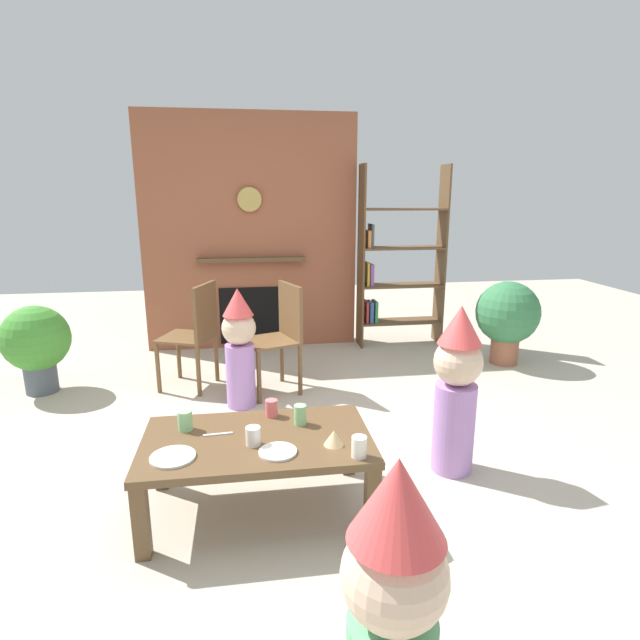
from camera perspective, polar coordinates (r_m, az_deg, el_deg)
The scene contains 20 objects.
ground_plane at distance 3.26m, azimuth -1.64°, elevation -15.77°, with size 12.00×12.00×0.00m, color #BCB29E.
brick_fireplace_feature at distance 5.42m, azimuth -7.77°, elevation 9.46°, with size 2.20×0.28×2.40m.
bookshelf at distance 5.50m, azimuth 8.45°, elevation 6.04°, with size 0.90×0.28×1.90m.
coffee_table at distance 2.71m, azimuth -7.01°, elevation -14.06°, with size 1.16×0.67×0.41m.
paper_cup_near_left at distance 2.60m, azimuth -7.49°, elevation -12.75°, with size 0.07×0.07×0.09m, color silver.
paper_cup_near_right at distance 2.89m, azimuth -5.45°, elevation -9.77°, with size 0.07×0.07×0.09m, color #E5666B.
paper_cup_center at distance 2.48m, azimuth 4.40°, elevation -13.97°, with size 0.07×0.07×0.10m, color silver.
paper_cup_far_left at distance 2.81m, azimuth -14.85°, elevation -10.81°, with size 0.08×0.08×0.11m, color #8CD18C.
paper_cup_far_right at distance 2.78m, azimuth -2.24°, elevation -10.54°, with size 0.07×0.07×0.11m, color #8CD18C.
paper_plate_front at distance 2.53m, azimuth -4.74°, elevation -14.47°, with size 0.18×0.18×0.01m, color white.
paper_plate_rear at distance 2.57m, azimuth -16.15°, elevation -14.50°, with size 0.21×0.21×0.01m, color white.
birthday_cake_slice at distance 2.58m, azimuth 1.56°, elevation -13.02°, with size 0.10×0.10×0.08m, color #EAC68C.
table_fork at distance 2.74m, azimuth -11.35°, elevation -12.41°, with size 0.15×0.02×0.01m, color silver.
child_with_cone_hat at distance 1.56m, azimuth 8.11°, elevation -30.53°, with size 0.28×0.28×1.01m.
child_in_pink at distance 3.08m, azimuth 15.02°, elevation -7.13°, with size 0.28×0.28×1.01m.
child_by_the_chairs at distance 3.92m, azimuth -9.00°, elevation -2.80°, with size 0.26×0.26×0.93m.
dining_chair_left at distance 4.36m, azimuth -13.70°, elevation -1.06°, with size 0.52×0.52×0.90m.
dining_chair_middle at distance 4.20m, azimuth -4.45°, elevation -1.28°, with size 0.51×0.51×0.90m.
potted_plant_tall at distance 5.19m, azimuth 20.23°, elevation 0.48°, with size 0.60×0.60×0.80m.
potted_plant_short at distance 4.77m, azimuth -29.17°, elevation -2.15°, with size 0.54×0.54×0.73m.
Camera 1 is at (-0.33, -2.81, 1.63)m, focal length 28.60 mm.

